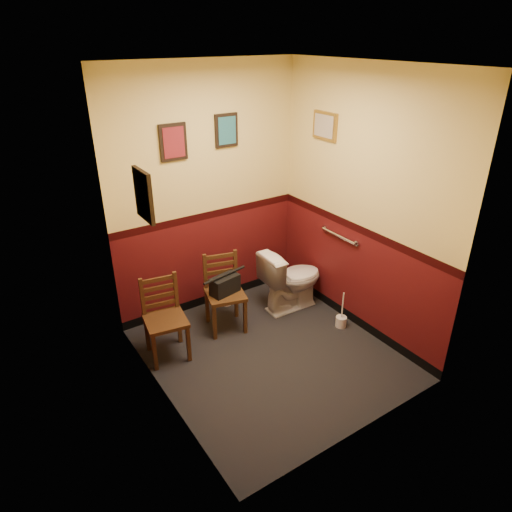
{
  "coord_description": "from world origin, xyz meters",
  "views": [
    {
      "loc": [
        -2.15,
        -2.99,
        2.92
      ],
      "look_at": [
        0.0,
        0.25,
        1.0
      ],
      "focal_mm": 32.0,
      "sensor_mm": 36.0,
      "label": 1
    }
  ],
  "objects": [
    {
      "name": "toilet_brush",
      "position": [
        0.93,
        -0.04,
        0.07
      ],
      "size": [
        0.12,
        0.12,
        0.43
      ],
      "color": "silver",
      "rests_on": "floor"
    },
    {
      "name": "chair_right",
      "position": [
        -0.12,
        0.69,
        0.42
      ],
      "size": [
        0.48,
        0.48,
        0.83
      ],
      "rotation": [
        0.0,
        0.0,
        -0.26
      ],
      "color": "#4B2E16",
      "rests_on": "floor"
    },
    {
      "name": "tp_stack",
      "position": [
        0.18,
        1.05,
        0.09
      ],
      "size": [
        0.25,
        0.13,
        0.21
      ],
      "color": "silver",
      "rests_on": "floor"
    },
    {
      "name": "wall_left",
      "position": [
        -1.1,
        0.0,
        1.35
      ],
      "size": [
        0.0,
        2.4,
        2.7
      ],
      "primitive_type": "cube",
      "rotation": [
        1.57,
        0.0,
        1.57
      ],
      "color": "#4E0F11",
      "rests_on": "ground"
    },
    {
      "name": "framed_print_back_a",
      "position": [
        -0.35,
        1.18,
        1.95
      ],
      "size": [
        0.28,
        0.04,
        0.36
      ],
      "color": "black",
      "rests_on": "wall_back"
    },
    {
      "name": "framed_print_back_b",
      "position": [
        0.25,
        1.18,
        2.0
      ],
      "size": [
        0.26,
        0.04,
        0.34
      ],
      "color": "black",
      "rests_on": "wall_back"
    },
    {
      "name": "framed_print_right",
      "position": [
        1.08,
        0.6,
        2.05
      ],
      "size": [
        0.04,
        0.34,
        0.28
      ],
      "color": "olive",
      "rests_on": "wall_right"
    },
    {
      "name": "grab_bar",
      "position": [
        1.07,
        0.25,
        0.95
      ],
      "size": [
        0.05,
        0.56,
        0.06
      ],
      "color": "silver",
      "rests_on": "wall_right"
    },
    {
      "name": "chair_left",
      "position": [
        -0.84,
        0.59,
        0.41
      ],
      "size": [
        0.44,
        0.44,
        0.83
      ],
      "rotation": [
        0.0,
        0.0,
        -0.16
      ],
      "color": "#4B2E16",
      "rests_on": "floor"
    },
    {
      "name": "ceiling",
      "position": [
        0.0,
        0.0,
        2.7
      ],
      "size": [
        2.2,
        2.4,
        0.0
      ],
      "primitive_type": "cube",
      "rotation": [
        3.14,
        0.0,
        0.0
      ],
      "color": "silver",
      "rests_on": "ground"
    },
    {
      "name": "toilet",
      "position": [
        0.72,
        0.59,
        0.36
      ],
      "size": [
        0.76,
        0.44,
        0.73
      ],
      "primitive_type": "imported",
      "rotation": [
        0.0,
        0.0,
        1.53
      ],
      "color": "white",
      "rests_on": "floor"
    },
    {
      "name": "framed_print_left",
      "position": [
        -1.08,
        0.1,
        1.85
      ],
      "size": [
        0.04,
        0.3,
        0.38
      ],
      "color": "black",
      "rests_on": "wall_left"
    },
    {
      "name": "wall_right",
      "position": [
        1.1,
        0.0,
        1.35
      ],
      "size": [
        0.0,
        2.4,
        2.7
      ],
      "primitive_type": "cube",
      "rotation": [
        1.57,
        0.0,
        -1.57
      ],
      "color": "#4E0F11",
      "rests_on": "ground"
    },
    {
      "name": "wall_front",
      "position": [
        0.0,
        -1.2,
        1.35
      ],
      "size": [
        2.2,
        0.0,
        2.7
      ],
      "primitive_type": "cube",
      "rotation": [
        -1.57,
        0.0,
        0.0
      ],
      "color": "#4E0F11",
      "rests_on": "ground"
    },
    {
      "name": "wall_back",
      "position": [
        0.0,
        1.2,
        1.35
      ],
      "size": [
        2.2,
        0.0,
        2.7
      ],
      "primitive_type": "cube",
      "rotation": [
        1.57,
        0.0,
        0.0
      ],
      "color": "#4E0F11",
      "rests_on": "ground"
    },
    {
      "name": "floor",
      "position": [
        0.0,
        0.0,
        0.0
      ],
      "size": [
        2.2,
        2.4,
        0.0
      ],
      "primitive_type": "cube",
      "color": "black",
      "rests_on": "ground"
    },
    {
      "name": "handbag",
      "position": [
        -0.13,
        0.65,
        0.54
      ],
      "size": [
        0.33,
        0.21,
        0.23
      ],
      "rotation": [
        0.0,
        0.0,
        0.19
      ],
      "color": "black",
      "rests_on": "chair_right"
    }
  ]
}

